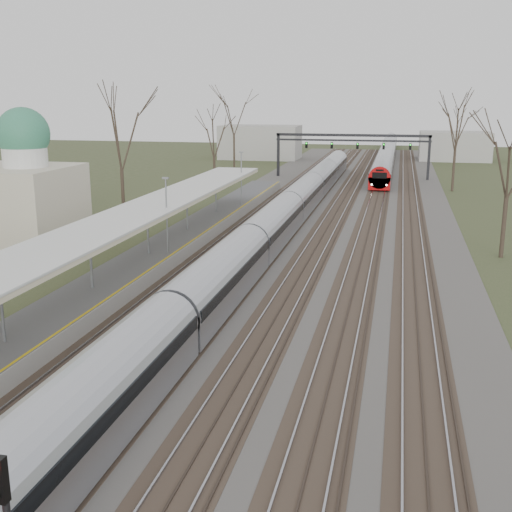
# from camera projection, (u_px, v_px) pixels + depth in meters

# --- Properties ---
(track_bed) EXTENTS (24.00, 160.00, 0.22)m
(track_bed) POSITION_uv_depth(u_px,v_px,m) (326.00, 217.00, 60.17)
(track_bed) COLOR #474442
(track_bed) RESTS_ON ground
(platform) EXTENTS (3.50, 69.00, 1.00)m
(platform) POSITION_uv_depth(u_px,v_px,m) (167.00, 249.00, 45.46)
(platform) COLOR #9E9B93
(platform) RESTS_ON ground
(canopy) EXTENTS (4.10, 50.00, 3.11)m
(canopy) POSITION_uv_depth(u_px,v_px,m) (141.00, 212.00, 40.35)
(canopy) COLOR slate
(canopy) RESTS_ON platform
(dome_building) EXTENTS (10.00, 8.00, 10.30)m
(dome_building) POSITION_uv_depth(u_px,v_px,m) (8.00, 197.00, 47.83)
(dome_building) COLOR beige
(dome_building) RESTS_ON ground
(signal_gantry) EXTENTS (21.00, 0.59, 6.08)m
(signal_gantry) POSITION_uv_depth(u_px,v_px,m) (352.00, 143.00, 87.39)
(signal_gantry) COLOR black
(signal_gantry) RESTS_ON ground
(tree_west_far) EXTENTS (5.50, 5.50, 11.33)m
(tree_west_far) POSITION_uv_depth(u_px,v_px,m) (120.00, 132.00, 55.27)
(tree_west_far) COLOR #2D231C
(tree_west_far) RESTS_ON ground
(tree_east_far) EXTENTS (5.00, 5.00, 10.30)m
(tree_east_far) POSITION_uv_depth(u_px,v_px,m) (511.00, 153.00, 43.21)
(tree_east_far) COLOR #2D231C
(tree_east_far) RESTS_ON ground
(train_near) EXTENTS (2.62, 90.21, 3.05)m
(train_near) POSITION_uv_depth(u_px,v_px,m) (288.00, 210.00, 55.63)
(train_near) COLOR #9D9FA7
(train_near) RESTS_ON ground
(train_far) EXTENTS (2.62, 75.21, 3.05)m
(train_far) POSITION_uv_depth(u_px,v_px,m) (387.00, 153.00, 110.52)
(train_far) COLOR #9D9FA7
(train_far) RESTS_ON ground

